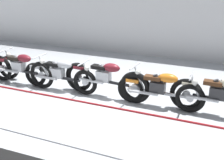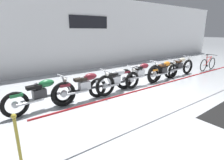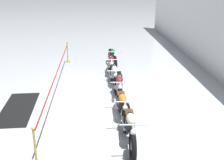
{
  "view_description": "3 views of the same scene",
  "coord_description": "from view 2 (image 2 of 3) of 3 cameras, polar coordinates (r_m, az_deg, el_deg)",
  "views": [
    {
      "loc": [
        3.41,
        -5.51,
        2.99
      ],
      "look_at": [
        0.94,
        0.3,
        0.65
      ],
      "focal_mm": 45.0,
      "sensor_mm": 36.0,
      "label": 1
    },
    {
      "loc": [
        -4.57,
        -4.33,
        2.26
      ],
      "look_at": [
        -0.94,
        0.63,
        0.51
      ],
      "focal_mm": 28.0,
      "sensor_mm": 36.0,
      "label": 2
    },
    {
      "loc": [
        9.64,
        -0.18,
        4.04
      ],
      "look_at": [
        -0.15,
        0.47,
        0.49
      ],
      "focal_mm": 45.0,
      "sensor_mm": 36.0,
      "label": 3
    }
  ],
  "objects": [
    {
      "name": "bicycle",
      "position": [
        11.72,
        28.83,
        4.65
      ],
      "size": [
        1.72,
        0.48,
        0.95
      ],
      "color": "black",
      "rests_on": "ground"
    },
    {
      "name": "motorcycle_cream_5",
      "position": [
        9.57,
        21.17,
        4.09
      ],
      "size": [
        2.25,
        0.62,
        0.97
      ],
      "color": "black",
      "rests_on": "ground"
    },
    {
      "name": "motorcycle_maroon_1",
      "position": [
        5.77,
        -8.45,
        -2.24
      ],
      "size": [
        2.29,
        0.62,
        0.97
      ],
      "color": "black",
      "rests_on": "ground"
    },
    {
      "name": "back_wall",
      "position": [
        10.5,
        -10.79,
        14.74
      ],
      "size": [
        28.0,
        0.29,
        4.2
      ],
      "color": "white",
      "rests_on": "ground"
    },
    {
      "name": "stanchion_far_left",
      "position": [
        4.51,
        11.52,
        -4.51
      ],
      "size": [
        8.57,
        0.28,
        1.05
      ],
      "color": "gold",
      "rests_on": "ground"
    },
    {
      "name": "motorcycle_orange_4",
      "position": [
        8.45,
        16.55,
        2.88
      ],
      "size": [
        2.14,
        0.62,
        0.92
      ],
      "color": "black",
      "rests_on": "ground"
    },
    {
      "name": "motorcycle_maroon_3",
      "position": [
        7.41,
        9.35,
        1.79
      ],
      "size": [
        2.48,
        0.62,
        0.99
      ],
      "color": "black",
      "rests_on": "ground"
    },
    {
      "name": "ground_plane",
      "position": [
        6.69,
        9.72,
        -4.13
      ],
      "size": [
        120.0,
        120.0,
        0.0
      ],
      "primitive_type": "plane",
      "color": "#B2B7BC"
    },
    {
      "name": "motorcycle_silver_2",
      "position": [
        6.48,
        1.44,
        -0.31
      ],
      "size": [
        2.31,
        0.62,
        0.93
      ],
      "color": "black",
      "rests_on": "ground"
    },
    {
      "name": "motorcycle_green_0",
      "position": [
        5.47,
        -21.97,
        -4.49
      ],
      "size": [
        2.13,
        0.62,
        0.94
      ],
      "color": "black",
      "rests_on": "ground"
    }
  ]
}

